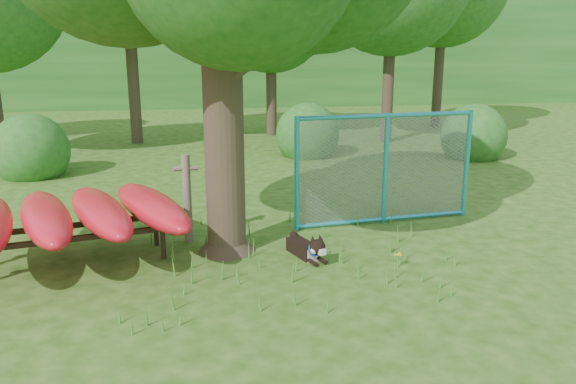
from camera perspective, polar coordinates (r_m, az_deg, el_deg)
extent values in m
plane|color=#254C0F|center=(7.19, -0.07, -10.20)|extent=(80.00, 80.00, 0.00)
cylinder|color=#36291D|center=(8.13, -6.62, 9.16)|extent=(0.70, 0.70, 4.52)
cone|color=#36291D|center=(8.56, -6.22, -4.53)|extent=(1.05, 1.05, 0.45)
cylinder|color=#36291D|center=(8.01, -2.83, 13.69)|extent=(1.29, 0.30, 0.96)
cylinder|color=#36291D|center=(8.38, -9.73, 16.02)|extent=(0.87, 0.84, 0.92)
cylinder|color=#675B4D|center=(8.93, -10.19, -0.67)|extent=(0.14, 0.14, 1.41)
cylinder|color=#675B4D|center=(8.82, -10.33, 2.38)|extent=(0.38, 0.11, 0.08)
cylinder|color=black|center=(8.39, -12.56, -5.20)|extent=(0.09, 0.09, 0.45)
cylinder|color=black|center=(8.98, -13.26, -3.92)|extent=(0.09, 0.09, 0.45)
cube|color=black|center=(8.22, -20.74, -4.44)|extent=(2.65, 0.68, 0.07)
cube|color=black|center=(8.83, -20.88, -3.18)|extent=(2.65, 0.68, 0.07)
ellipsoid|color=red|center=(8.46, -23.40, -2.39)|extent=(1.48, 2.76, 0.43)
ellipsoid|color=red|center=(8.46, -18.53, -1.93)|extent=(1.56, 2.75, 0.43)
ellipsoid|color=red|center=(8.53, -13.71, -1.45)|extent=(1.64, 2.74, 0.43)
cube|color=black|center=(8.38, 1.48, -5.74)|extent=(0.42, 0.65, 0.21)
cube|color=silver|center=(8.18, 2.42, -6.36)|extent=(0.22, 0.18, 0.19)
sphere|color=black|center=(7.99, 3.02, -5.59)|extent=(0.23, 0.23, 0.23)
cube|color=silver|center=(7.92, 3.42, -6.06)|extent=(0.12, 0.14, 0.08)
sphere|color=silver|center=(7.96, 2.65, -5.95)|extent=(0.10, 0.10, 0.10)
sphere|color=silver|center=(8.03, 3.51, -5.78)|extent=(0.10, 0.10, 0.10)
cone|color=black|center=(7.95, 2.52, -4.77)|extent=(0.09, 0.10, 0.11)
cone|color=black|center=(8.01, 3.27, -4.62)|extent=(0.12, 0.12, 0.11)
cylinder|color=black|center=(8.05, 2.42, -7.09)|extent=(0.15, 0.27, 0.06)
cylinder|color=black|center=(8.13, 3.37, -6.89)|extent=(0.15, 0.27, 0.06)
sphere|color=black|center=(8.64, 0.62, -4.49)|extent=(0.14, 0.14, 0.14)
torus|color=blue|center=(8.07, 2.75, -5.79)|extent=(0.23, 0.13, 0.22)
cylinder|color=#28A5BC|center=(9.28, 0.89, 1.80)|extent=(0.10, 0.10, 1.93)
cylinder|color=#28A5BC|center=(9.85, 9.87, 2.33)|extent=(0.10, 0.10, 1.93)
cylinder|color=#28A5BC|center=(10.64, 17.70, 2.76)|extent=(0.10, 0.10, 1.93)
cylinder|color=#28A5BC|center=(9.70, 10.10, 7.65)|extent=(3.20, 0.46, 0.07)
cylinder|color=#28A5BC|center=(10.08, 9.64, -2.72)|extent=(3.20, 0.46, 0.07)
plane|color=gray|center=(9.85, 9.87, 2.33)|extent=(3.19, 0.38, 3.21)
cylinder|color=#46892C|center=(8.07, 11.11, -6.91)|extent=(0.02, 0.02, 0.19)
sphere|color=yellow|center=(8.04, 11.14, -6.27)|extent=(0.03, 0.03, 0.03)
sphere|color=yellow|center=(8.07, 11.27, -6.11)|extent=(0.03, 0.03, 0.03)
sphere|color=yellow|center=(8.04, 10.85, -6.31)|extent=(0.03, 0.03, 0.03)
sphere|color=yellow|center=(8.03, 11.38, -6.31)|extent=(0.03, 0.03, 0.03)
sphere|color=yellow|center=(8.01, 11.13, -6.27)|extent=(0.03, 0.03, 0.03)
cylinder|color=#36291D|center=(18.56, -15.58, 12.85)|extent=(0.36, 0.36, 5.25)
cylinder|color=#36291D|center=(19.65, -1.71, 11.38)|extent=(0.36, 0.36, 3.85)
sphere|color=#225E1E|center=(19.65, -1.76, 17.80)|extent=(4.00, 4.00, 4.00)
cylinder|color=#36291D|center=(18.47, 10.21, 12.37)|extent=(0.36, 0.36, 4.76)
cylinder|color=#36291D|center=(22.36, 15.11, 12.63)|extent=(0.36, 0.36, 4.90)
sphere|color=#225E1E|center=(14.82, -24.43, 1.51)|extent=(1.80, 1.80, 1.80)
sphere|color=#225E1E|center=(16.57, 18.15, 3.36)|extent=(1.80, 1.80, 1.80)
sphere|color=#225E1E|center=(16.03, 1.97, 3.72)|extent=(1.80, 1.80, 1.80)
cube|color=#225E1E|center=(34.47, -7.60, 14.42)|extent=(80.00, 12.00, 6.00)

